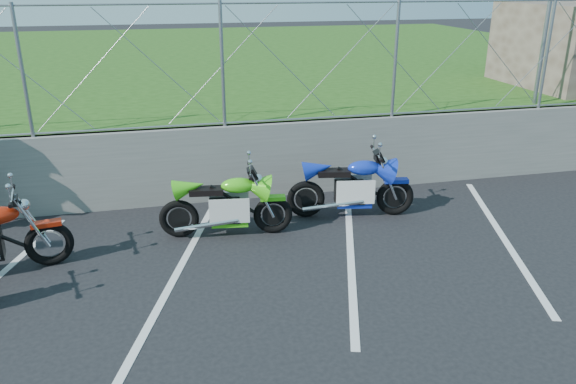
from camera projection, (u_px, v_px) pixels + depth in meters
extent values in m
plane|color=black|center=(182.00, 313.00, 6.47)|extent=(90.00, 90.00, 0.00)
cube|color=slate|center=(167.00, 167.00, 9.42)|extent=(30.00, 0.22, 1.30)
cube|color=#224A13|center=(156.00, 74.00, 18.50)|extent=(30.00, 20.00, 1.30)
cylinder|color=gray|center=(154.00, 4.00, 8.49)|extent=(28.00, 0.03, 0.03)
cylinder|color=gray|center=(164.00, 126.00, 9.17)|extent=(28.00, 0.03, 0.03)
cylinder|color=gray|center=(546.00, 25.00, 10.57)|extent=(0.08, 0.08, 3.00)
cube|color=silver|center=(178.00, 272.00, 7.37)|extent=(1.49, 4.31, 0.01)
cube|color=silver|center=(351.00, 253.00, 7.89)|extent=(1.49, 4.31, 0.01)
cube|color=silver|center=(502.00, 236.00, 8.41)|extent=(1.49, 4.31, 0.01)
torus|color=black|center=(49.00, 244.00, 7.46)|extent=(0.63, 0.20, 0.62)
cube|color=#B9210A|center=(46.00, 224.00, 7.36)|extent=(0.40, 0.21, 0.06)
cylinder|color=silver|center=(12.00, 196.00, 7.08)|extent=(0.13, 0.72, 0.03)
torus|color=black|center=(179.00, 219.00, 8.28)|extent=(0.60, 0.18, 0.59)
torus|color=black|center=(273.00, 215.00, 8.42)|extent=(0.60, 0.18, 0.59)
cube|color=black|center=(225.00, 211.00, 8.31)|extent=(0.48, 0.33, 0.33)
ellipsoid|color=#49D01A|center=(239.00, 185.00, 8.19)|extent=(0.54, 0.30, 0.23)
cube|color=black|center=(206.00, 191.00, 8.17)|extent=(0.52, 0.30, 0.09)
cube|color=#49D01A|center=(273.00, 198.00, 8.32)|extent=(0.39, 0.19, 0.06)
cylinder|color=silver|center=(250.00, 170.00, 8.13)|extent=(0.12, 0.70, 0.03)
torus|color=black|center=(306.00, 199.00, 8.99)|extent=(0.62, 0.22, 0.61)
torus|color=black|center=(395.00, 197.00, 9.06)|extent=(0.62, 0.22, 0.61)
cube|color=black|center=(350.00, 192.00, 8.99)|extent=(0.51, 0.36, 0.35)
ellipsoid|color=#132DB4|center=(365.00, 168.00, 8.86)|extent=(0.57, 0.34, 0.24)
cube|color=black|center=(334.00, 173.00, 8.86)|extent=(0.54, 0.33, 0.09)
cube|color=#132DB4|center=(396.00, 181.00, 8.96)|extent=(0.41, 0.22, 0.06)
cylinder|color=silver|center=(376.00, 153.00, 8.78)|extent=(0.16, 0.73, 0.03)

